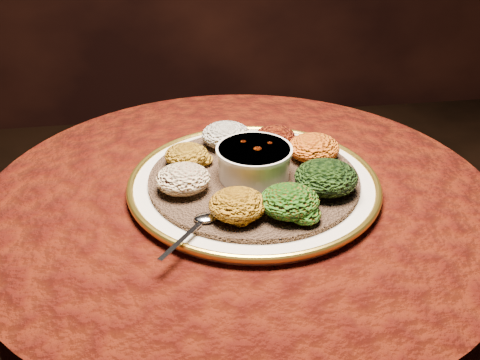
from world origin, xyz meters
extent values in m
cylinder|color=black|center=(0.00, 0.00, 0.34)|extent=(0.12, 0.12, 0.68)
cylinder|color=black|center=(0.00, 0.00, 0.70)|extent=(0.80, 0.80, 0.04)
cylinder|color=#380D04|center=(0.00, 0.00, 0.56)|extent=(0.93, 0.93, 0.34)
cylinder|color=#380D04|center=(0.00, 0.00, 0.73)|extent=(0.96, 0.96, 0.01)
cylinder|color=silver|center=(0.03, 0.00, 0.74)|extent=(0.57, 0.57, 0.02)
torus|color=gold|center=(0.03, 0.00, 0.75)|extent=(0.47, 0.47, 0.01)
cylinder|color=brown|center=(0.03, 0.00, 0.76)|extent=(0.47, 0.47, 0.01)
cylinder|color=silver|center=(0.03, 0.00, 0.79)|extent=(0.13, 0.13, 0.06)
cylinder|color=silver|center=(0.03, 0.00, 0.82)|extent=(0.14, 0.14, 0.01)
cylinder|color=#601D04|center=(0.03, 0.00, 0.81)|extent=(0.11, 0.11, 0.01)
ellipsoid|color=silver|center=(-0.08, -0.13, 0.77)|extent=(0.04, 0.03, 0.01)
cube|color=silver|center=(-0.12, -0.18, 0.77)|extent=(0.07, 0.09, 0.00)
ellipsoid|color=beige|center=(-0.01, 0.13, 0.79)|extent=(0.10, 0.09, 0.05)
ellipsoid|color=black|center=(0.09, 0.12, 0.78)|extent=(0.08, 0.08, 0.04)
ellipsoid|color=#BD820F|center=(0.15, 0.05, 0.79)|extent=(0.10, 0.10, 0.05)
ellipsoid|color=black|center=(0.14, -0.07, 0.79)|extent=(0.11, 0.11, 0.05)
ellipsoid|color=#A52A0A|center=(0.06, -0.13, 0.79)|extent=(0.10, 0.09, 0.05)
ellipsoid|color=#9D690D|center=(-0.02, -0.12, 0.78)|extent=(0.10, 0.09, 0.05)
ellipsoid|color=maroon|center=(-0.11, -0.03, 0.79)|extent=(0.10, 0.09, 0.05)
ellipsoid|color=#9D7012|center=(-0.09, 0.06, 0.78)|extent=(0.08, 0.08, 0.04)
camera|label=1|loc=(-0.13, -0.84, 1.26)|focal=40.00mm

